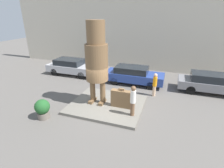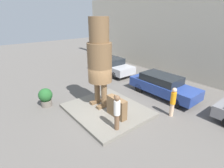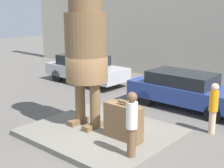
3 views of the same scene
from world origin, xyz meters
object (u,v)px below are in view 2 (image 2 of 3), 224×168
at_px(statue_figure, 100,57).
at_px(planter_pot, 46,97).
at_px(parked_car_blue, 163,85).
at_px(worker_hivis, 173,101).
at_px(giant_suitcase, 117,107).
at_px(tourist, 117,111).
at_px(parked_car_silver, 111,65).

xyz_separation_m(statue_figure, planter_pot, (-2.23, -2.49, -2.48)).
xyz_separation_m(parked_car_blue, planter_pot, (-3.57, -6.68, -0.18)).
bearing_deg(statue_figure, worker_hivis, 36.94).
distance_m(giant_suitcase, worker_hivis, 3.05).
distance_m(tourist, parked_car_blue, 5.15).
distance_m(giant_suitcase, planter_pot, 4.50).
bearing_deg(parked_car_silver, parked_car_blue, -3.60).
bearing_deg(parked_car_blue, tourist, -77.62).
bearing_deg(parked_car_blue, parked_car_silver, 176.40).
bearing_deg(giant_suitcase, worker_hivis, 56.89).
xyz_separation_m(giant_suitcase, worker_hivis, (1.66, 2.55, 0.21)).
xyz_separation_m(statue_figure, tourist, (2.44, -0.83, -1.94)).
bearing_deg(giant_suitcase, parked_car_blue, 93.24).
relative_size(statue_figure, parked_car_blue, 1.05).
bearing_deg(parked_car_silver, planter_pot, -70.49).
xyz_separation_m(giant_suitcase, parked_car_blue, (-0.24, 4.30, 0.07)).
relative_size(giant_suitcase, tourist, 0.70).
relative_size(tourist, parked_car_silver, 0.39).
bearing_deg(statue_figure, parked_car_silver, 135.97).
bearing_deg(parked_car_blue, statue_figure, -107.76).
bearing_deg(worker_hivis, parked_car_blue, 137.41).
height_order(parked_car_silver, planter_pot, parked_car_silver).
relative_size(statue_figure, giant_suitcase, 4.00).
xyz_separation_m(statue_figure, worker_hivis, (3.25, 2.44, -2.16)).
relative_size(parked_car_silver, worker_hivis, 2.73).
relative_size(statue_figure, parked_car_silver, 1.09).
height_order(giant_suitcase, parked_car_silver, parked_car_silver).
distance_m(tourist, parked_car_silver, 8.99).
relative_size(giant_suitcase, parked_car_blue, 0.26).
distance_m(statue_figure, worker_hivis, 4.60).
bearing_deg(parked_car_silver, giant_suitcase, -36.53).
bearing_deg(parked_car_silver, worker_hivis, -14.97).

